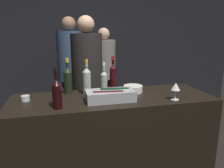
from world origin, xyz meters
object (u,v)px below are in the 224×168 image
(ice_bin_with_bottles, at_px, (111,95))
(person_grey_polo, at_px, (87,79))
(white_wine_bottle, at_px, (104,80))
(red_wine_bottle_black_foil, at_px, (57,92))
(wine_glass, at_px, (176,87))
(rose_wine_bottle, at_px, (87,80))
(person_blond_tee, at_px, (104,69))
(bowl_white, at_px, (133,89))
(candle_votive, at_px, (25,98))
(red_wine_bottle_tall, at_px, (113,76))
(champagne_bottle, at_px, (68,79))
(person_in_hoodie, at_px, (71,69))

(ice_bin_with_bottles, height_order, person_grey_polo, person_grey_polo)
(white_wine_bottle, bearing_deg, red_wine_bottle_black_foil, -140.95)
(wine_glass, relative_size, white_wine_bottle, 0.51)
(wine_glass, distance_m, rose_wine_bottle, 0.85)
(red_wine_bottle_black_foil, bearing_deg, person_blond_tee, 68.90)
(bowl_white, relative_size, candle_votive, 2.54)
(white_wine_bottle, xyz_separation_m, person_grey_polo, (-0.10, 0.58, -0.11))
(candle_votive, bearing_deg, rose_wine_bottle, 8.88)
(bowl_white, relative_size, wine_glass, 1.21)
(red_wine_bottle_tall, bearing_deg, champagne_bottle, -176.50)
(red_wine_bottle_tall, xyz_separation_m, person_grey_polo, (-0.21, 0.50, -0.14))
(person_grey_polo, bearing_deg, red_wine_bottle_black_foil, 29.50)
(white_wine_bottle, bearing_deg, wine_glass, -34.14)
(white_wine_bottle, bearing_deg, person_blond_tee, 78.56)
(wine_glass, xyz_separation_m, champagne_bottle, (-0.94, 0.44, 0.03))
(bowl_white, relative_size, champagne_bottle, 0.54)
(red_wine_bottle_tall, xyz_separation_m, champagne_bottle, (-0.47, -0.03, -0.01))
(ice_bin_with_bottles, xyz_separation_m, bowl_white, (0.29, 0.21, -0.02))
(red_wine_bottle_black_foil, xyz_separation_m, person_in_hoodie, (0.20, 1.68, -0.10))
(red_wine_bottle_tall, xyz_separation_m, person_blond_tee, (0.24, 1.66, -0.22))
(bowl_white, xyz_separation_m, red_wine_bottle_tall, (-0.18, 0.14, 0.11))
(white_wine_bottle, bearing_deg, candle_votive, -171.59)
(person_in_hoodie, bearing_deg, champagne_bottle, 149.91)
(candle_votive, relative_size, person_grey_polo, 0.04)
(rose_wine_bottle, bearing_deg, white_wine_bottle, 6.90)
(ice_bin_with_bottles, relative_size, person_blond_tee, 0.27)
(person_in_hoodie, bearing_deg, white_wine_bottle, 165.62)
(bowl_white, height_order, red_wine_bottle_black_foil, red_wine_bottle_black_foil)
(white_wine_bottle, height_order, champagne_bottle, champagne_bottle)
(candle_votive, height_order, white_wine_bottle, white_wine_bottle)
(person_in_hoodie, distance_m, person_blond_tee, 0.76)
(white_wine_bottle, bearing_deg, ice_bin_with_bottles, -89.10)
(red_wine_bottle_tall, relative_size, person_blond_tee, 0.22)
(candle_votive, distance_m, red_wine_bottle_black_foil, 0.40)
(ice_bin_with_bottles, bearing_deg, person_grey_polo, 96.91)
(ice_bin_with_bottles, xyz_separation_m, red_wine_bottle_black_foil, (-0.47, -0.10, 0.08))
(white_wine_bottle, distance_m, person_grey_polo, 0.60)
(champagne_bottle, bearing_deg, bowl_white, -9.55)
(bowl_white, xyz_separation_m, person_grey_polo, (-0.39, 0.64, -0.02))
(person_blond_tee, xyz_separation_m, person_grey_polo, (-0.45, -1.15, 0.09))
(person_in_hoodie, distance_m, person_grey_polo, 0.74)
(candle_votive, distance_m, person_blond_tee, 2.15)
(red_wine_bottle_tall, bearing_deg, person_blond_tee, 81.87)
(rose_wine_bottle, bearing_deg, bowl_white, -5.11)
(white_wine_bottle, bearing_deg, red_wine_bottle_tall, 33.29)
(white_wine_bottle, bearing_deg, person_grey_polo, 99.75)
(wine_glass, height_order, person_grey_polo, person_grey_polo)
(red_wine_bottle_black_foil, bearing_deg, champagne_bottle, 76.02)
(bowl_white, distance_m, person_blond_tee, 1.80)
(rose_wine_bottle, relative_size, person_in_hoodie, 0.20)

